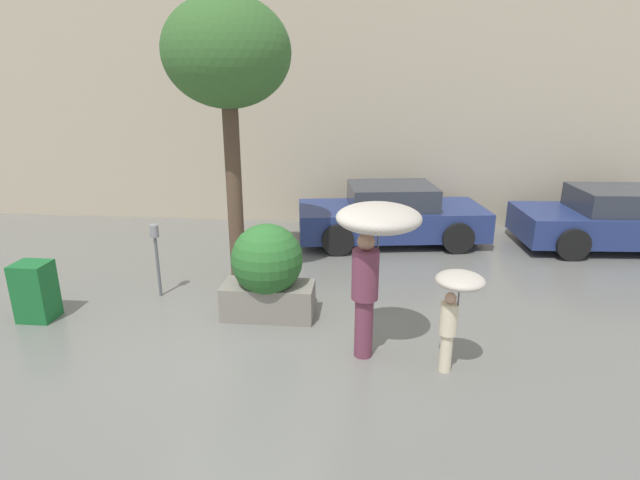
{
  "coord_description": "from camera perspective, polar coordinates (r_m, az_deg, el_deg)",
  "views": [
    {
      "loc": [
        1.81,
        -5.89,
        3.47
      ],
      "look_at": [
        1.08,
        1.6,
        1.05
      ],
      "focal_mm": 28.0,
      "sensor_mm": 36.0,
      "label": 1
    }
  ],
  "objects": [
    {
      "name": "ground_plane",
      "position": [
        7.07,
        -10.27,
        -11.88
      ],
      "size": [
        40.0,
        40.0,
        0.0
      ],
      "primitive_type": "plane",
      "color": "slate"
    },
    {
      "name": "building_facade",
      "position": [
        12.53,
        -2.89,
        15.67
      ],
      "size": [
        18.0,
        0.3,
        6.0
      ],
      "color": "#B7A88E",
      "rests_on": "ground"
    },
    {
      "name": "planter_box",
      "position": [
        7.51,
        -6.03,
        -3.49
      ],
      "size": [
        1.38,
        1.07,
        1.46
      ],
      "color": "gray",
      "rests_on": "ground"
    },
    {
      "name": "person_adult",
      "position": [
        6.17,
        6.3,
        0.26
      ],
      "size": [
        1.05,
        1.05,
        2.04
      ],
      "rotation": [
        0.0,
        0.0,
        0.36
      ],
      "color": "brown",
      "rests_on": "ground"
    },
    {
      "name": "person_child",
      "position": [
        6.16,
        15.26,
        -6.39
      ],
      "size": [
        0.58,
        0.58,
        1.33
      ],
      "rotation": [
        0.0,
        0.0,
        -0.54
      ],
      "color": "beige",
      "rests_on": "ground"
    },
    {
      "name": "parked_car_near",
      "position": [
        11.19,
        8.09,
        2.81
      ],
      "size": [
        4.26,
        2.4,
        1.29
      ],
      "rotation": [
        0.0,
        0.0,
        1.72
      ],
      "color": "navy",
      "rests_on": "ground"
    },
    {
      "name": "parked_car_far",
      "position": [
        12.45,
        30.83,
        1.95
      ],
      "size": [
        4.22,
        2.14,
        1.29
      ],
      "rotation": [
        0.0,
        0.0,
        1.63
      ],
      "color": "navy",
      "rests_on": "ground"
    },
    {
      "name": "street_tree",
      "position": [
        8.61,
        -10.57,
        19.87
      ],
      "size": [
        2.06,
        2.06,
        4.76
      ],
      "color": "brown",
      "rests_on": "ground"
    },
    {
      "name": "parking_meter",
      "position": [
        8.58,
        -18.26,
        -0.58
      ],
      "size": [
        0.14,
        0.14,
        1.24
      ],
      "color": "#595B60",
      "rests_on": "ground"
    },
    {
      "name": "newspaper_box",
      "position": [
        8.64,
        -29.77,
        -5.11
      ],
      "size": [
        0.5,
        0.44,
        0.9
      ],
      "color": "#19662D",
      "rests_on": "ground"
    }
  ]
}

